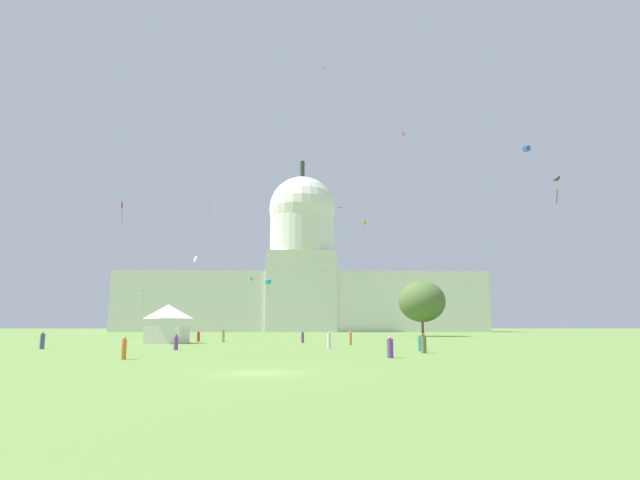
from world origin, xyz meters
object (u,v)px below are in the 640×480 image
Objects in this scene: kite_yellow_mid at (363,169)px; person_teal_mid_right at (421,344)px; kite_lime_low at (143,292)px; kite_violet_high at (210,206)px; kite_pink_high at (326,69)px; kite_green_low at (252,279)px; person_tan_back_right at (223,337)px; capitol_building at (302,278)px; person_purple_lawn_far_right at (176,343)px; person_olive_edge_east at (424,344)px; kite_orange_mid at (365,223)px; kite_red_mid at (122,207)px; kite_white_low at (195,259)px; kite_turquoise_low at (268,282)px; person_purple_near_tree_west at (390,348)px; person_purple_back_center at (303,337)px; kite_magenta_high at (403,134)px; kite_blue_mid at (527,149)px; person_orange_back_left at (124,349)px; person_orange_front_center at (350,338)px; person_white_near_tent at (329,341)px; kite_blue_high at (339,208)px; kite_cyan_low at (325,272)px; kite_gold_mid at (216,225)px; person_red_aisle_center at (198,337)px; tree_east_far at (422,301)px; person_denim_edge_west at (42,341)px; event_tent at (168,324)px; kite_black_mid at (553,184)px.

person_teal_mid_right is at bearing 168.76° from kite_yellow_mid.
kite_violet_high is (7.19, 35.40, 27.83)m from kite_lime_low.
kite_pink_high is 88.77m from kite_green_low.
capitol_building is at bearing 66.29° from person_tan_back_right.
person_purple_lawn_far_right is 0.90× the size of person_olive_edge_east.
kite_red_mid is at bearing 134.11° from kite_orange_mid.
kite_white_low is 54.10m from kite_violet_high.
kite_lime_low is at bearing -159.12° from kite_turquoise_low.
person_olive_edge_east is 1.07× the size of person_purple_near_tree_west.
kite_violet_high reaches higher than kite_green_low.
person_purple_back_center is 1.35× the size of kite_white_low.
kite_blue_mid is at bearing -155.90° from kite_magenta_high.
person_orange_back_left is 32.44m from person_orange_front_center.
person_white_near_tent is 0.38× the size of kite_violet_high.
kite_blue_high is at bearing 44.30° from person_orange_front_center.
kite_blue_high reaches higher than kite_yellow_mid.
kite_red_mid is (-2.75, -33.49, 2.60)m from kite_white_low.
kite_cyan_low is 74.28m from kite_blue_mid.
kite_pink_high is 0.84× the size of kite_yellow_mid.
person_olive_edge_east is at bearing 25.84° from kite_green_low.
person_purple_near_tree_west is 0.37× the size of kite_gold_mid.
person_red_aisle_center is 97.13m from kite_magenta_high.
person_red_aisle_center is at bearing -88.58° from kite_gold_mid.
kite_violet_high is at bearing 147.13° from tree_east_far.
person_olive_edge_east is at bearing -38.79° from kite_turquoise_low.
capitol_building is at bearing -62.97° from person_white_near_tent.
person_denim_edge_west is 1.00× the size of person_tan_back_right.
capitol_building is 95.41× the size of kite_cyan_low.
kite_blue_mid is at bearing -41.35° from kite_lime_low.
person_orange_back_left is at bearing -90.47° from kite_lime_low.
kite_white_low is 0.41× the size of kite_red_mid.
kite_magenta_high reaches higher than person_olive_edge_east.
kite_pink_high is at bearing 50.89° from person_orange_front_center.
event_tent is 3.04× the size of person_denim_edge_west.
person_purple_near_tree_west is 45.86m from kite_red_mid.
capitol_building is at bearing 167.40° from person_purple_back_center.
kite_turquoise_low reaches higher than person_white_near_tent.
person_purple_near_tree_west is 61.65m from kite_blue_mid.
kite_red_mid is at bearing 74.11° from person_olive_edge_east.
person_olive_edge_east is at bearing 54.74° from kite_violet_high.
kite_violet_high is at bearing 78.52° from person_orange_back_left.
kite_black_mid is at bearing 4.78° from person_orange_back_left.
kite_pink_high is 20.60m from kite_yellow_mid.
person_purple_back_center is 95.30m from kite_magenta_high.
kite_magenta_high is at bearing -2.95° from kite_pink_high.
person_orange_back_left is at bearing -58.82° from kite_turquoise_low.
person_white_near_tent is 53.65m from kite_blue_mid.
kite_red_mid is at bearing -168.04° from person_tan_back_right.
kite_green_low is at bearing 31.34° from kite_gold_mid.
person_red_aisle_center is at bearing -123.55° from person_purple_back_center.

